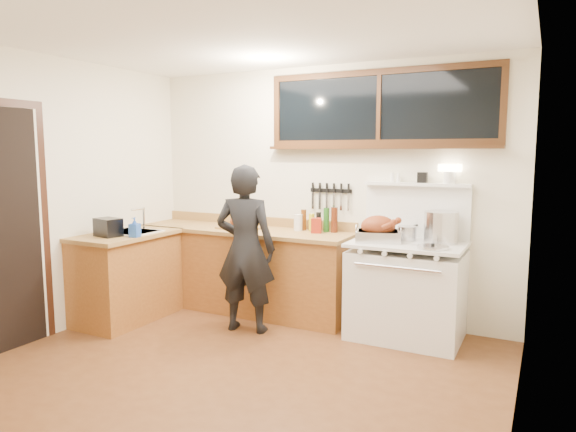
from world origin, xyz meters
The scene contains 19 objects.
ground_plane centered at (0.00, 0.00, -0.01)m, with size 4.00×3.50×0.02m, color #562F16.
room_shell centered at (0.00, 0.00, 1.65)m, with size 4.10×3.60×2.65m.
counter_back centered at (-0.80, 1.45, 0.45)m, with size 2.44×0.64×1.00m.
counter_left centered at (-1.70, 0.62, 0.45)m, with size 0.64×1.09×0.90m.
sink_unit centered at (-1.68, 0.70, 0.85)m, with size 0.50×0.45×0.37m.
vintage_stove centered at (1.00, 1.41, 0.47)m, with size 1.02×0.74×1.61m.
back_window centered at (0.60, 1.72, 2.06)m, with size 2.32×0.13×0.77m.
knife_strip centered at (0.10, 1.73, 1.31)m, with size 0.46×0.03×0.28m.
man centered at (-0.43, 0.89, 0.80)m, with size 0.65×0.49×1.61m.
soap_bottle centered at (-1.43, 0.48, 1.00)m, with size 0.10×0.10×0.19m.
toaster centered at (-1.70, 0.40, 0.99)m, with size 0.29×0.23×0.18m.
cutting_board centered at (-0.81, 1.41, 0.95)m, with size 0.46×0.37×0.14m.
roast_turkey centered at (0.74, 1.33, 1.00)m, with size 0.48×0.41×0.24m.
stockpot centered at (1.27, 1.53, 1.04)m, with size 0.38×0.38×0.29m.
saucepan centered at (0.96, 1.51, 0.97)m, with size 0.22×0.31×0.13m.
pot_lid centered at (1.26, 1.20, 0.91)m, with size 0.36×0.36×0.04m.
coffee_tin centered at (0.04, 1.51, 0.98)m, with size 0.12×0.11×0.15m.
pitcher centered at (-0.20, 1.58, 0.99)m, with size 0.10×0.10×0.17m.
bottle_cluster centered at (0.04, 1.63, 1.01)m, with size 0.41×0.07×0.26m.
Camera 1 is at (2.12, -3.21, 1.72)m, focal length 32.00 mm.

